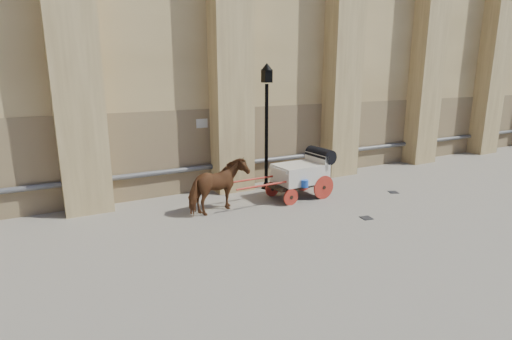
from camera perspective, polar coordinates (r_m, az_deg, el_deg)
ground at (r=12.52m, az=7.93°, el=-6.28°), size 90.00×90.00×0.00m
horse at (r=12.40m, az=-5.39°, el=-2.38°), size 2.14×1.42×1.66m
carriage at (r=13.97m, az=6.77°, el=-0.24°), size 3.86×1.40×1.68m
street_lamp at (r=14.61m, az=1.51°, el=6.65°), size 0.43×0.43×4.59m
drain_grate_near at (r=12.53m, az=15.49°, el=-6.62°), size 0.37×0.37×0.01m
drain_grate_far at (r=15.43m, az=19.02°, el=-3.02°), size 0.42×0.42×0.01m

